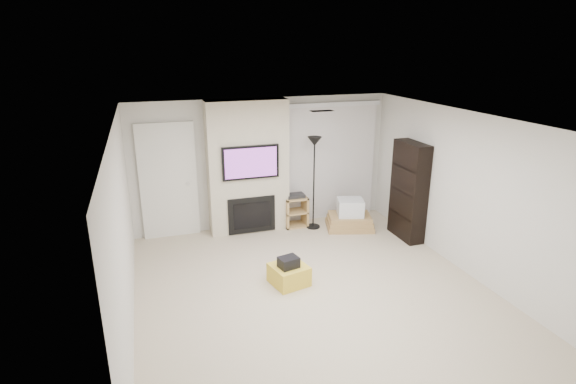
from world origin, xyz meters
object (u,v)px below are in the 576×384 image
object	(u,v)px
ottoman	(289,275)
floor_lamp	(314,157)
av_stand	(295,209)
bookshelf	(409,191)
box_stack	(350,217)

from	to	relation	value
ottoman	floor_lamp	world-z (taller)	floor_lamp
ottoman	av_stand	xyz separation A→B (m)	(0.83, 2.13, 0.20)
bookshelf	box_stack	bearing A→B (deg)	138.76
floor_lamp	av_stand	size ratio (longest dim) A/B	2.74
ottoman	floor_lamp	xyz separation A→B (m)	(1.13, 1.94, 1.27)
ottoman	bookshelf	bearing A→B (deg)	20.55
box_stack	bookshelf	world-z (taller)	bookshelf
av_stand	box_stack	xyz separation A→B (m)	(0.98, -0.44, -0.12)
av_stand	floor_lamp	bearing A→B (deg)	-31.92
floor_lamp	box_stack	bearing A→B (deg)	-20.46
ottoman	box_stack	distance (m)	2.47
av_stand	box_stack	distance (m)	1.08
bookshelf	av_stand	bearing A→B (deg)	147.20
av_stand	box_stack	size ratio (longest dim) A/B	0.64
box_stack	bookshelf	distance (m)	1.27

